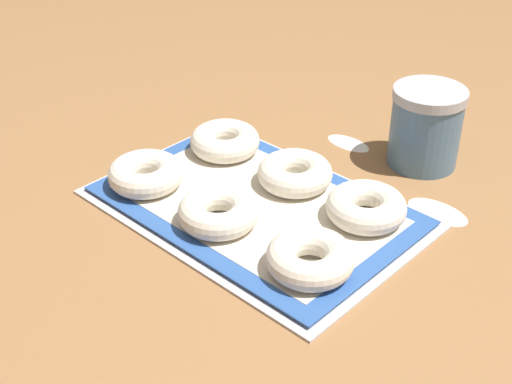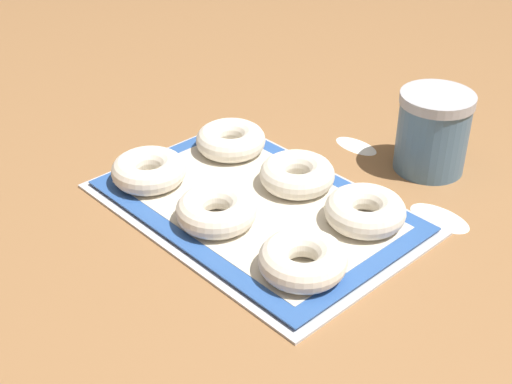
# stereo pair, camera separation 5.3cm
# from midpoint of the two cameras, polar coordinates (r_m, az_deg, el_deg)

# --- Properties ---
(ground_plane) EXTENTS (2.80, 2.80, 0.00)m
(ground_plane) POSITION_cam_midpoint_polar(r_m,az_deg,el_deg) (1.03, -1.01, -1.91)
(ground_plane) COLOR olive
(baking_tray) EXTENTS (0.47, 0.31, 0.01)m
(baking_tray) POSITION_cam_midpoint_polar(r_m,az_deg,el_deg) (1.04, -1.46, -1.26)
(baking_tray) COLOR silver
(baking_tray) RESTS_ON ground_plane
(baking_mat) EXTENTS (0.44, 0.29, 0.00)m
(baking_mat) POSITION_cam_midpoint_polar(r_m,az_deg,el_deg) (1.04, -1.46, -1.01)
(baking_mat) COLOR #2D569E
(baking_mat) RESTS_ON baking_tray
(bagel_front_left) EXTENTS (0.11, 0.11, 0.04)m
(bagel_front_left) POSITION_cam_midpoint_polar(r_m,az_deg,el_deg) (1.09, -10.20, 1.42)
(bagel_front_left) COLOR silver
(bagel_front_left) RESTS_ON baking_mat
(bagel_front_center) EXTENTS (0.11, 0.11, 0.04)m
(bagel_front_center) POSITION_cam_midpoint_polar(r_m,az_deg,el_deg) (0.99, -4.57, -1.61)
(bagel_front_center) COLOR silver
(bagel_front_center) RESTS_ON baking_mat
(bagel_front_right) EXTENTS (0.11, 0.11, 0.04)m
(bagel_front_right) POSITION_cam_midpoint_polar(r_m,az_deg,el_deg) (0.90, 2.67, -5.33)
(bagel_front_right) COLOR silver
(bagel_front_right) RESTS_ON baking_mat
(bagel_back_left) EXTENTS (0.11, 0.11, 0.04)m
(bagel_back_left) POSITION_cam_midpoint_polar(r_m,az_deg,el_deg) (1.16, -3.82, 4.08)
(bagel_back_left) COLOR silver
(bagel_back_left) RESTS_ON baking_mat
(bagel_back_center) EXTENTS (0.11, 0.11, 0.04)m
(bagel_back_center) POSITION_cam_midpoint_polar(r_m,az_deg,el_deg) (1.07, 1.72, 1.50)
(bagel_back_center) COLOR silver
(bagel_back_center) RESTS_ON baking_mat
(bagel_back_right) EXTENTS (0.11, 0.11, 0.04)m
(bagel_back_right) POSITION_cam_midpoint_polar(r_m,az_deg,el_deg) (1.00, 7.31, -1.22)
(bagel_back_right) COLOR silver
(bagel_back_right) RESTS_ON baking_mat
(flour_canister) EXTENTS (0.12, 0.12, 0.13)m
(flour_canister) POSITION_cam_midpoint_polar(r_m,az_deg,el_deg) (1.15, 12.14, 5.10)
(flour_canister) COLOR slate
(flour_canister) RESTS_ON ground_plane
(flour_patch_near) EXTENTS (0.08, 0.04, 0.00)m
(flour_patch_near) POSITION_cam_midpoint_polar(r_m,az_deg,el_deg) (1.22, 6.17, 3.94)
(flour_patch_near) COLOR white
(flour_patch_near) RESTS_ON ground_plane
(flour_patch_far) EXTENTS (0.09, 0.05, 0.00)m
(flour_patch_far) POSITION_cam_midpoint_polar(r_m,az_deg,el_deg) (1.07, 12.96, -1.52)
(flour_patch_far) COLOR white
(flour_patch_far) RESTS_ON ground_plane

